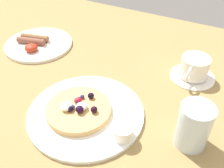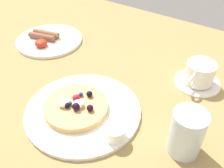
# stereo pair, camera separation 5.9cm
# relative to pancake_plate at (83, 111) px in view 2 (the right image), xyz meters

# --- Properties ---
(ground_plane) EXTENTS (1.66, 1.17, 0.03)m
(ground_plane) POSITION_rel_pancake_plate_xyz_m (-0.04, 0.04, -0.02)
(ground_plane) COLOR #9F804C
(pancake_plate) EXTENTS (0.29, 0.29, 0.01)m
(pancake_plate) POSITION_rel_pancake_plate_xyz_m (0.00, 0.00, 0.00)
(pancake_plate) COLOR white
(pancake_plate) RESTS_ON ground_plane
(pancake_with_berries) EXTENTS (0.16, 0.16, 0.03)m
(pancake_with_berries) POSITION_rel_pancake_plate_xyz_m (-0.02, -0.01, 0.01)
(pancake_with_berries) COLOR #E2AE67
(pancake_with_berries) RESTS_ON pancake_plate
(syrup_ramekin) EXTENTS (0.05, 0.05, 0.03)m
(syrup_ramekin) POSITION_rel_pancake_plate_xyz_m (0.11, -0.03, 0.02)
(syrup_ramekin) COLOR white
(syrup_ramekin) RESTS_ON pancake_plate
(breakfast_plate) EXTENTS (0.23, 0.23, 0.01)m
(breakfast_plate) POSITION_rel_pancake_plate_xyz_m (-0.32, 0.21, 0.00)
(breakfast_plate) COLOR white
(breakfast_plate) RESTS_ON ground_plane
(fried_breakfast) EXTENTS (0.11, 0.11, 0.03)m
(fried_breakfast) POSITION_rel_pancake_plate_xyz_m (-0.34, 0.19, 0.01)
(fried_breakfast) COLOR brown
(fried_breakfast) RESTS_ON breakfast_plate
(coffee_saucer) EXTENTS (0.13, 0.13, 0.01)m
(coffee_saucer) POSITION_rel_pancake_plate_xyz_m (0.20, 0.27, -0.00)
(coffee_saucer) COLOR white
(coffee_saucer) RESTS_ON ground_plane
(coffee_cup) EXTENTS (0.08, 0.11, 0.06)m
(coffee_cup) POSITION_rel_pancake_plate_xyz_m (0.20, 0.27, 0.03)
(coffee_cup) COLOR white
(coffee_cup) RESTS_ON coffee_saucer
(water_glass) EXTENTS (0.07, 0.07, 0.11)m
(water_glass) POSITION_rel_pancake_plate_xyz_m (0.25, 0.03, 0.05)
(water_glass) COLOR silver
(water_glass) RESTS_ON ground_plane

